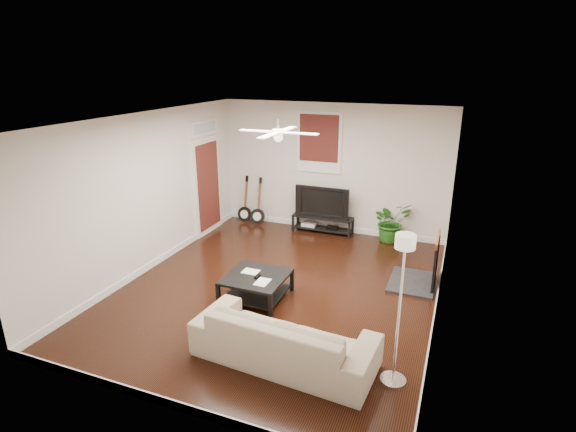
{
  "coord_description": "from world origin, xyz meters",
  "views": [
    {
      "loc": [
        2.61,
        -6.23,
        3.59
      ],
      "look_at": [
        0.0,
        0.4,
        1.15
      ],
      "focal_mm": 28.12,
      "sensor_mm": 36.0,
      "label": 1
    }
  ],
  "objects": [
    {
      "name": "sofa",
      "position": [
        0.8,
        -1.76,
        0.34
      ],
      "size": [
        2.36,
        1.07,
        0.67
      ],
      "primitive_type": "imported",
      "rotation": [
        0.0,
        0.0,
        3.07
      ],
      "color": "tan",
      "rests_on": "floor"
    },
    {
      "name": "floor_lamp",
      "position": [
        2.15,
        -1.66,
        0.94
      ],
      "size": [
        0.33,
        0.33,
        1.88
      ],
      "primitive_type": null,
      "rotation": [
        0.0,
        0.0,
        -0.08
      ],
      "color": "silver",
      "rests_on": "floor"
    },
    {
      "name": "window_back",
      "position": [
        -0.3,
        2.97,
        1.95
      ],
      "size": [
        1.0,
        0.06,
        1.3
      ],
      "primitive_type": "cube",
      "color": "#3E1310",
      "rests_on": "wall_back"
    },
    {
      "name": "door_left",
      "position": [
        -2.46,
        1.9,
        1.25
      ],
      "size": [
        0.08,
        1.0,
        2.5
      ],
      "primitive_type": "cube",
      "color": "white",
      "rests_on": "wall_left"
    },
    {
      "name": "guitar_right",
      "position": [
        -1.68,
        2.72,
        0.55
      ],
      "size": [
        0.36,
        0.27,
        1.1
      ],
      "primitive_type": null,
      "rotation": [
        0.0,
        0.0,
        0.1
      ],
      "color": "black",
      "rests_on": "floor"
    },
    {
      "name": "brick_accent",
      "position": [
        2.49,
        1.0,
        1.4
      ],
      "size": [
        0.02,
        2.2,
        2.8
      ],
      "primitive_type": "cube",
      "color": "#AB5F37",
      "rests_on": "floor"
    },
    {
      "name": "ceiling_fan",
      "position": [
        0.0,
        0.0,
        2.6
      ],
      "size": [
        1.24,
        1.24,
        0.32
      ],
      "primitive_type": null,
      "color": "white",
      "rests_on": "ceiling"
    },
    {
      "name": "potted_plant",
      "position": [
        1.36,
        2.82,
        0.43
      ],
      "size": [
        1.02,
        1.01,
        0.86
      ],
      "primitive_type": "imported",
      "rotation": [
        0.0,
        0.0,
        0.72
      ],
      "color": "#22601B",
      "rests_on": "floor"
    },
    {
      "name": "coffee_table",
      "position": [
        -0.21,
        -0.44,
        0.2
      ],
      "size": [
        0.94,
        0.94,
        0.39
      ],
      "primitive_type": "cube",
      "rotation": [
        0.0,
        0.0,
        -0.0
      ],
      "color": "black",
      "rests_on": "floor"
    },
    {
      "name": "tv",
      "position": [
        -0.12,
        2.8,
        0.72
      ],
      "size": [
        1.2,
        0.16,
        0.69
      ],
      "primitive_type": "imported",
      "color": "black",
      "rests_on": "tv_stand"
    },
    {
      "name": "room",
      "position": [
        0.0,
        0.0,
        1.4
      ],
      "size": [
        5.01,
        6.01,
        2.81
      ],
      "color": "black",
      "rests_on": "ground"
    },
    {
      "name": "tv_stand",
      "position": [
        -0.12,
        2.78,
        0.19
      ],
      "size": [
        1.33,
        0.36,
        0.37
      ],
      "primitive_type": "cube",
      "color": "black",
      "rests_on": "floor"
    },
    {
      "name": "fireplace",
      "position": [
        2.2,
        1.0,
        0.46
      ],
      "size": [
        0.8,
        1.1,
        0.92
      ],
      "primitive_type": "cube",
      "color": "black",
      "rests_on": "floor"
    },
    {
      "name": "guitar_left",
      "position": [
        -2.03,
        2.75,
        0.55
      ],
      "size": [
        0.34,
        0.24,
        1.1
      ],
      "primitive_type": null,
      "rotation": [
        0.0,
        0.0,
        -0.01
      ],
      "color": "black",
      "rests_on": "floor"
    }
  ]
}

